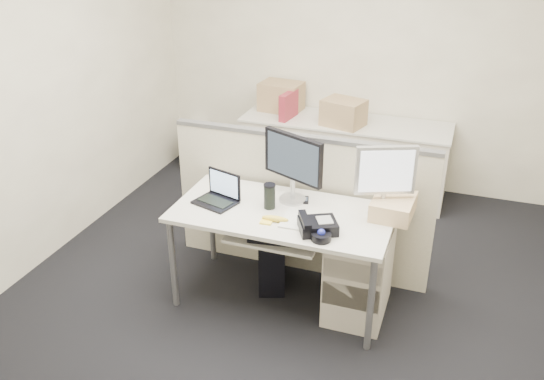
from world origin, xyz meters
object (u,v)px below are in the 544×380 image
at_px(monitor_main, 293,168).
at_px(laptop, 215,190).
at_px(desk_phone, 318,226).
at_px(desk, 282,220).

xyz_separation_m(monitor_main, laptop, (-0.50, -0.23, -0.14)).
relative_size(monitor_main, desk_phone, 2.10).
height_order(laptop, desk_phone, laptop).
height_order(monitor_main, desk_phone, monitor_main).
distance_m(desk, laptop, 0.51).
height_order(desk, desk_phone, desk_phone).
bearing_deg(desk_phone, monitor_main, 100.72).
bearing_deg(laptop, desk, 22.41).
xyz_separation_m(desk, laptop, (-0.48, -0.05, 0.17)).
relative_size(laptop, desk_phone, 1.19).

